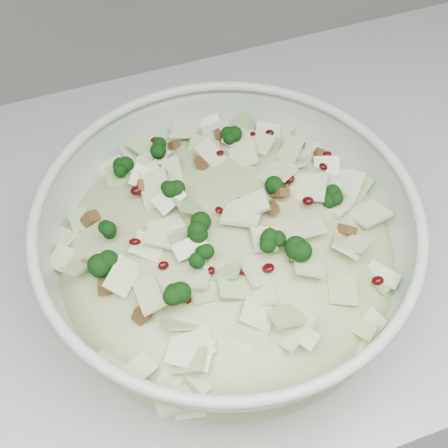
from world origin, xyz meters
name	(u,v)px	position (x,y,z in m)	size (l,w,h in m)	color
counter	(144,399)	(0.00, 1.70, 0.45)	(3.60, 0.60, 0.90)	silver
mixing_bowl	(227,255)	(0.11, 1.60, 0.97)	(0.38, 0.38, 0.14)	#B7C9BA
salad	(227,241)	(0.11, 1.60, 1.00)	(0.40, 0.40, 0.14)	#A5B37A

